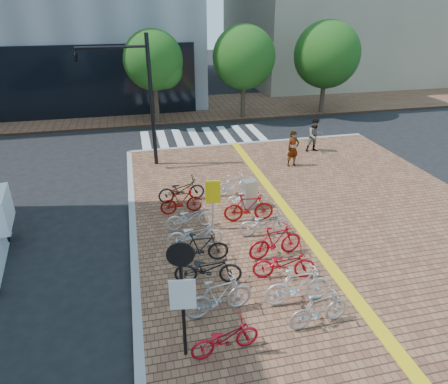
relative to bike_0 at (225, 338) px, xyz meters
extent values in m
plane|color=black|center=(2.00, 2.64, -0.59)|extent=(120.00, 120.00, 0.00)
cube|color=gray|center=(5.00, 14.64, -0.52)|extent=(14.00, 0.25, 0.15)
cube|color=brown|center=(2.00, 23.64, -0.52)|extent=(70.00, 8.00, 0.15)
cube|color=silver|center=(-1.00, 16.64, -0.59)|extent=(0.50, 4.00, 0.01)
cube|color=silver|center=(0.00, 16.64, -0.59)|extent=(0.50, 4.00, 0.01)
cube|color=silver|center=(1.00, 16.64, -0.59)|extent=(0.50, 4.00, 0.01)
cube|color=silver|center=(2.00, 16.64, -0.59)|extent=(0.50, 4.00, 0.01)
cube|color=silver|center=(3.00, 16.64, -0.59)|extent=(0.50, 4.00, 0.01)
cube|color=silver|center=(4.00, 16.64, -0.59)|extent=(0.50, 4.00, 0.01)
cube|color=silver|center=(5.00, 16.64, -0.59)|extent=(0.50, 4.00, 0.01)
cube|color=silver|center=(6.00, 16.64, -0.59)|extent=(0.50, 4.00, 0.01)
cylinder|color=#38281E|center=(0.00, 20.14, 0.86)|extent=(0.32, 0.32, 2.60)
sphere|color=#194714|center=(0.00, 20.14, 3.61)|extent=(3.80, 3.80, 3.80)
sphere|color=#194714|center=(0.60, 19.84, 3.01)|extent=(2.40, 2.40, 2.40)
cylinder|color=#38281E|center=(6.00, 20.14, 0.86)|extent=(0.32, 0.32, 2.60)
sphere|color=#194714|center=(6.00, 20.14, 3.61)|extent=(4.20, 4.20, 4.20)
sphere|color=#194714|center=(6.60, 19.84, 3.01)|extent=(2.40, 2.40, 2.40)
cylinder|color=#38281E|center=(12.00, 20.14, 0.86)|extent=(0.32, 0.32, 2.60)
sphere|color=#194714|center=(12.00, 20.14, 3.61)|extent=(4.60, 4.60, 4.60)
sphere|color=#194714|center=(12.60, 19.84, 3.01)|extent=(2.40, 2.40, 2.40)
imported|color=red|center=(0.00, 0.00, 0.00)|extent=(1.75, 0.81, 0.89)
imported|color=#A6A6AA|center=(0.14, 1.30, 0.12)|extent=(1.93, 0.81, 1.13)
imported|color=black|center=(0.10, 2.61, 0.08)|extent=(2.07, 1.07, 1.04)
imported|color=black|center=(0.11, 3.72, 0.08)|extent=(1.77, 0.64, 1.04)
imported|color=silver|center=(0.04, 4.58, 0.05)|extent=(1.92, 0.80, 0.98)
imported|color=silver|center=(0.06, 5.84, 0.03)|extent=(1.83, 0.77, 0.94)
imported|color=#9F110B|center=(-0.09, 7.05, 0.06)|extent=(1.70, 0.58, 1.00)
imported|color=black|center=(0.04, 8.09, 0.06)|extent=(1.97, 0.82, 1.01)
imported|color=#AEAEB3|center=(2.53, 0.32, 0.07)|extent=(1.74, 0.67, 1.02)
imported|color=white|center=(2.33, 1.22, 0.13)|extent=(1.92, 0.57, 1.15)
imported|color=red|center=(2.35, 2.36, 0.05)|extent=(1.96, 0.99, 0.98)
imported|color=red|center=(2.47, 3.46, 0.12)|extent=(1.94, 0.81, 1.13)
imported|color=silver|center=(2.55, 4.80, 0.03)|extent=(1.84, 0.71, 0.96)
imported|color=#AD110C|center=(2.28, 5.88, 0.12)|extent=(1.92, 0.73, 1.13)
imported|color=white|center=(2.50, 7.04, -0.02)|extent=(1.64, 0.69, 0.84)
imported|color=white|center=(2.31, 8.19, 0.02)|extent=(1.60, 0.64, 0.93)
imported|color=gray|center=(5.95, 10.70, 0.45)|extent=(0.72, 0.54, 1.79)
imported|color=#464B59|center=(7.90, 12.41, 0.46)|extent=(0.91, 0.72, 1.81)
cube|color=#A6A6AB|center=(2.60, 6.93, 0.14)|extent=(0.62, 0.51, 1.17)
cylinder|color=#B7B7BC|center=(0.85, 5.59, 0.50)|extent=(0.08, 0.08, 1.89)
cube|color=yellow|center=(0.85, 5.54, 1.08)|extent=(0.53, 0.12, 0.84)
cylinder|color=black|center=(-0.92, 0.15, 1.12)|extent=(0.09, 0.09, 3.13)
cylinder|color=black|center=(-0.92, 0.08, 2.43)|extent=(0.59, 0.12, 0.59)
cube|color=silver|center=(-0.92, 0.08, 1.39)|extent=(0.57, 0.12, 0.78)
cylinder|color=black|center=(-0.67, 12.49, 2.67)|extent=(0.19, 0.19, 6.22)
cylinder|color=black|center=(-2.23, 12.49, 5.21)|extent=(3.11, 0.12, 0.12)
imported|color=black|center=(-3.78, 12.49, 4.90)|extent=(0.27, 1.29, 0.52)
cylinder|color=black|center=(-6.35, 6.60, -0.27)|extent=(0.28, 0.66, 0.64)
camera|label=1|loc=(-1.57, -6.70, 7.13)|focal=32.00mm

